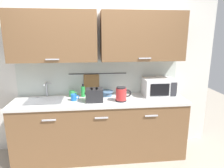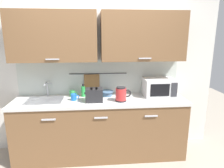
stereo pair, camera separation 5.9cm
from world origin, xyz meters
name	(u,v)px [view 2 (the right image)]	position (x,y,z in m)	size (l,w,h in m)	color
ground	(102,166)	(0.00, 0.00, 0.00)	(8.00, 8.00, 0.00)	#9E9384
counter_unit	(100,127)	(-0.01, 0.30, 0.46)	(2.53, 0.64, 0.90)	brown
back_wall_assembly	(99,55)	(0.00, 0.53, 1.52)	(3.70, 0.41, 2.50)	silver
sink_faucet	(47,87)	(-0.80, 0.53, 1.04)	(0.09, 0.17, 0.22)	#B2B5BA
microwave	(159,87)	(0.91, 0.41, 1.04)	(0.46, 0.35, 0.27)	white
electric_kettle	(121,94)	(0.30, 0.19, 1.00)	(0.23, 0.16, 0.21)	black
dish_soap_bottle	(83,91)	(-0.25, 0.46, 0.99)	(0.06, 0.06, 0.20)	green
mug_near_sink	(72,93)	(-0.42, 0.48, 0.95)	(0.12, 0.08, 0.09)	green
mixing_bowl	(107,93)	(0.11, 0.47, 0.94)	(0.21, 0.21, 0.08)	#4C7093
toaster	(94,95)	(-0.09, 0.21, 1.00)	(0.26, 0.17, 0.19)	#232326
mug_by_kettle	(74,97)	(-0.38, 0.29, 0.95)	(0.12, 0.08, 0.09)	blue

